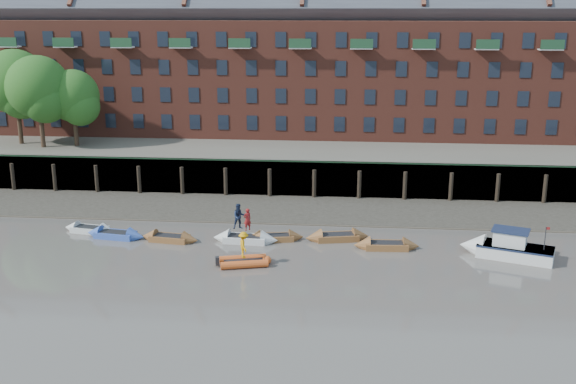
# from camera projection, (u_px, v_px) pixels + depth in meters

# --- Properties ---
(ground) EXTENTS (220.00, 220.00, 0.00)m
(ground) POSITION_uv_depth(u_px,v_px,m) (260.00, 298.00, 39.59)
(ground) COLOR #5E5852
(ground) RESTS_ON ground
(foreshore) EXTENTS (110.00, 8.00, 0.50)m
(foreshore) POSITION_uv_depth(u_px,v_px,m) (288.00, 210.00, 56.87)
(foreshore) COLOR #3D382F
(foreshore) RESTS_ON ground
(mud_band) EXTENTS (110.00, 1.60, 0.10)m
(mud_band) POSITION_uv_depth(u_px,v_px,m) (284.00, 222.00, 53.60)
(mud_band) COLOR #4C4336
(mud_band) RESTS_ON ground
(river_wall) EXTENTS (110.00, 1.23, 3.30)m
(river_wall) POSITION_uv_depth(u_px,v_px,m) (292.00, 179.00, 60.65)
(river_wall) COLOR #2D2A26
(river_wall) RESTS_ON ground
(bank_terrace) EXTENTS (110.00, 28.00, 3.20)m
(bank_terrace) POSITION_uv_depth(u_px,v_px,m) (303.00, 148.00, 73.73)
(bank_terrace) COLOR #5E594D
(bank_terrace) RESTS_ON ground
(apartment_terrace) EXTENTS (80.60, 15.56, 20.98)m
(apartment_terrace) POSITION_uv_depth(u_px,v_px,m) (304.00, 43.00, 71.70)
(apartment_terrace) COLOR brown
(apartment_terrace) RESTS_ON bank_terrace
(tree_cluster) EXTENTS (11.76, 7.74, 9.40)m
(tree_cluster) POSITION_uv_depth(u_px,v_px,m) (36.00, 87.00, 65.69)
(tree_cluster) COLOR #3A281C
(tree_cluster) RESTS_ON bank_terrace
(rowboat_0) EXTENTS (4.39, 1.97, 1.23)m
(rowboat_0) POSITION_uv_depth(u_px,v_px,m) (90.00, 229.00, 51.11)
(rowboat_0) COLOR silver
(rowboat_0) RESTS_ON ground
(rowboat_1) EXTENTS (4.71, 1.98, 1.32)m
(rowboat_1) POSITION_uv_depth(u_px,v_px,m) (115.00, 235.00, 49.89)
(rowboat_1) COLOR #3858B4
(rowboat_1) RESTS_ON ground
(rowboat_2) EXTENTS (4.50, 1.86, 1.27)m
(rowboat_2) POSITION_uv_depth(u_px,v_px,m) (170.00, 238.00, 49.15)
(rowboat_2) COLOR brown
(rowboat_2) RESTS_ON ground
(rowboat_3) EXTENTS (4.87, 1.67, 1.39)m
(rowboat_3) POSITION_uv_depth(u_px,v_px,m) (245.00, 239.00, 48.95)
(rowboat_3) COLOR silver
(rowboat_3) RESTS_ON ground
(rowboat_4) EXTENTS (4.39, 1.99, 1.23)m
(rowboat_4) POSITION_uv_depth(u_px,v_px,m) (275.00, 238.00, 49.31)
(rowboat_4) COLOR brown
(rowboat_4) RESTS_ON ground
(rowboat_5) EXTENTS (4.90, 2.32, 1.37)m
(rowboat_5) POSITION_uv_depth(u_px,v_px,m) (337.00, 237.00, 49.35)
(rowboat_5) COLOR brown
(rowboat_5) RESTS_ON ground
(rowboat_6) EXTENTS (4.69, 1.55, 1.35)m
(rowboat_6) POSITION_uv_depth(u_px,v_px,m) (386.00, 246.00, 47.60)
(rowboat_6) COLOR brown
(rowboat_6) RESTS_ON ground
(rib_tender) EXTENTS (3.51, 2.34, 0.59)m
(rib_tender) POSITION_uv_depth(u_px,v_px,m) (246.00, 261.00, 44.59)
(rib_tender) COLOR #D5561F
(rib_tender) RESTS_ON ground
(motor_launch) EXTENTS (6.51, 3.99, 2.55)m
(motor_launch) POSITION_uv_depth(u_px,v_px,m) (500.00, 247.00, 46.08)
(motor_launch) COLOR silver
(motor_launch) RESTS_ON ground
(person_rower_a) EXTENTS (0.71, 0.68, 1.64)m
(person_rower_a) POSITION_uv_depth(u_px,v_px,m) (247.00, 219.00, 48.48)
(person_rower_a) COLOR maroon
(person_rower_a) RESTS_ON rowboat_3
(person_rower_b) EXTENTS (1.10, 0.98, 1.88)m
(person_rower_b) POSITION_uv_depth(u_px,v_px,m) (239.00, 216.00, 48.77)
(person_rower_b) COLOR #19233F
(person_rower_b) RESTS_ON rowboat_3
(person_rib_crew) EXTENTS (0.97, 1.29, 1.77)m
(person_rib_crew) POSITION_uv_depth(u_px,v_px,m) (244.00, 245.00, 44.22)
(person_rib_crew) COLOR orange
(person_rib_crew) RESTS_ON rib_tender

